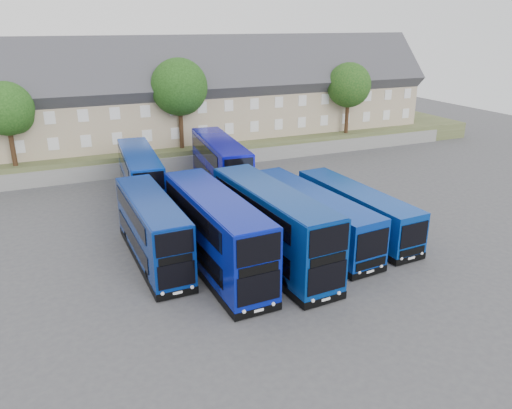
{
  "coord_description": "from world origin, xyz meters",
  "views": [
    {
      "loc": [
        -11.4,
        -24.67,
        14.56
      ],
      "look_at": [
        2.0,
        6.04,
        2.2
      ],
      "focal_mm": 35.0,
      "sensor_mm": 36.0,
      "label": 1
    }
  ],
  "objects_px": {
    "tree_west": "(8,110)",
    "tree_east": "(349,87)",
    "coach_east_a": "(310,217)",
    "tree_mid": "(180,89)",
    "dd_front_mid": "(216,234)",
    "dd_front_left": "(153,231)",
    "tree_far": "(358,76)"
  },
  "relations": [
    {
      "from": "coach_east_a",
      "to": "tree_west",
      "type": "distance_m",
      "value": 29.19
    },
    {
      "from": "tree_west",
      "to": "tree_far",
      "type": "bearing_deg",
      "value": 9.46
    },
    {
      "from": "dd_front_mid",
      "to": "tree_far",
      "type": "distance_m",
      "value": 43.41
    },
    {
      "from": "tree_east",
      "to": "tree_mid",
      "type": "bearing_deg",
      "value": 178.57
    },
    {
      "from": "coach_east_a",
      "to": "tree_far",
      "type": "xyz_separation_m",
      "value": [
        23.14,
        28.63,
        6.0
      ]
    },
    {
      "from": "coach_east_a",
      "to": "tree_west",
      "type": "xyz_separation_m",
      "value": [
        -18.86,
        21.63,
        5.32
      ]
    },
    {
      "from": "tree_west",
      "to": "tree_mid",
      "type": "relative_size",
      "value": 0.83
    },
    {
      "from": "tree_mid",
      "to": "dd_front_left",
      "type": "bearing_deg",
      "value": -110.7
    },
    {
      "from": "tree_west",
      "to": "dd_front_left",
      "type": "bearing_deg",
      "value": -68.61
    },
    {
      "from": "tree_west",
      "to": "tree_east",
      "type": "distance_m",
      "value": 36.0
    },
    {
      "from": "tree_west",
      "to": "tree_east",
      "type": "xyz_separation_m",
      "value": [
        36.0,
        0.0,
        0.34
      ]
    },
    {
      "from": "dd_front_left",
      "to": "tree_mid",
      "type": "height_order",
      "value": "tree_mid"
    },
    {
      "from": "dd_front_mid",
      "to": "tree_far",
      "type": "bearing_deg",
      "value": 42.54
    },
    {
      "from": "dd_front_mid",
      "to": "tree_east",
      "type": "bearing_deg",
      "value": 41.25
    },
    {
      "from": "tree_west",
      "to": "tree_mid",
      "type": "distance_m",
      "value": 16.04
    },
    {
      "from": "coach_east_a",
      "to": "tree_mid",
      "type": "height_order",
      "value": "tree_mid"
    },
    {
      "from": "dd_front_left",
      "to": "tree_west",
      "type": "xyz_separation_m",
      "value": [
        -8.05,
        20.55,
        4.98
      ]
    },
    {
      "from": "dd_front_mid",
      "to": "tree_west",
      "type": "xyz_separation_m",
      "value": [
        -11.34,
        23.26,
        4.69
      ]
    },
    {
      "from": "coach_east_a",
      "to": "tree_far",
      "type": "distance_m",
      "value": 37.3
    },
    {
      "from": "tree_west",
      "to": "tree_far",
      "type": "height_order",
      "value": "tree_far"
    },
    {
      "from": "dd_front_mid",
      "to": "tree_mid",
      "type": "bearing_deg",
      "value": 76.83
    },
    {
      "from": "dd_front_left",
      "to": "tree_west",
      "type": "height_order",
      "value": "tree_west"
    },
    {
      "from": "dd_front_left",
      "to": "tree_east",
      "type": "relative_size",
      "value": 1.31
    },
    {
      "from": "dd_front_mid",
      "to": "coach_east_a",
      "type": "height_order",
      "value": "dd_front_mid"
    },
    {
      "from": "dd_front_mid",
      "to": "tree_west",
      "type": "relative_size",
      "value": 1.59
    },
    {
      "from": "tree_west",
      "to": "tree_far",
      "type": "xyz_separation_m",
      "value": [
        42.0,
        7.0,
        0.68
      ]
    },
    {
      "from": "dd_front_left",
      "to": "tree_mid",
      "type": "xyz_separation_m",
      "value": [
        7.95,
        21.05,
        5.99
      ]
    },
    {
      "from": "dd_front_mid",
      "to": "tree_east",
      "type": "height_order",
      "value": "tree_east"
    },
    {
      "from": "dd_front_left",
      "to": "tree_far",
      "type": "relative_size",
      "value": 1.23
    },
    {
      "from": "tree_east",
      "to": "dd_front_mid",
      "type": "bearing_deg",
      "value": -136.67
    },
    {
      "from": "dd_front_mid",
      "to": "tree_mid",
      "type": "height_order",
      "value": "tree_mid"
    },
    {
      "from": "dd_front_left",
      "to": "dd_front_mid",
      "type": "xyz_separation_m",
      "value": [
        3.29,
        -2.72,
        0.29
      ]
    }
  ]
}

